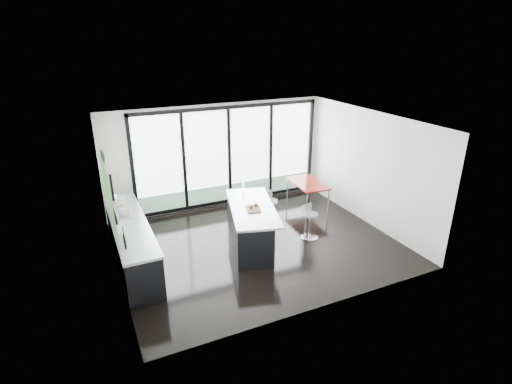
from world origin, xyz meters
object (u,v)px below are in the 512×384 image
island (249,225)px  bar_stool_near (310,226)px  bar_stool_far (270,213)px  red_table (307,194)px

island → bar_stool_near: bearing=-13.9°
island → bar_stool_far: island is taller
bar_stool_near → red_table: bearing=47.0°
bar_stool_near → red_table: size_ratio=0.49×
island → bar_stool_near: 1.45m
red_table → bar_stool_near: bearing=-119.6°
red_table → island: bearing=-151.2°
bar_stool_far → island: bearing=-153.7°
bar_stool_far → red_table: red_table is taller
bar_stool_near → red_table: 1.86m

